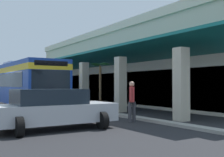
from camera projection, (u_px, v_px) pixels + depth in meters
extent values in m
plane|color=#262628|center=(118.00, 105.00, 23.00)|extent=(120.00, 120.00, 0.00)
cube|color=#9E998E|center=(56.00, 104.00, 22.86)|extent=(36.08, 0.50, 0.12)
cube|color=beige|center=(150.00, 71.00, 27.98)|extent=(30.06, 10.96, 6.02)
cube|color=beige|center=(150.00, 37.00, 28.06)|extent=(30.36, 11.26, 0.60)
cube|color=beige|center=(29.00, 85.00, 34.25)|extent=(0.55, 0.55, 3.31)
cube|color=beige|center=(42.00, 85.00, 29.98)|extent=(0.55, 0.55, 3.31)
cube|color=beige|center=(60.00, 85.00, 25.71)|extent=(0.55, 0.55, 3.31)
cube|color=beige|center=(84.00, 84.00, 21.43)|extent=(0.55, 0.55, 3.31)
cube|color=beige|center=(120.00, 84.00, 17.16)|extent=(0.55, 0.55, 3.31)
cube|color=beige|center=(181.00, 84.00, 12.89)|extent=(0.55, 0.55, 3.31)
cube|color=#146B66|center=(85.00, 61.00, 24.31)|extent=(30.06, 3.16, 0.82)
cube|color=#19232D|center=(102.00, 87.00, 25.11)|extent=(25.25, 0.08, 2.40)
cube|color=#193D9E|center=(24.00, 83.00, 20.46)|extent=(11.05, 2.76, 2.75)
cube|color=yellow|center=(24.00, 71.00, 20.48)|extent=(11.07, 2.78, 0.36)
cube|color=#19232D|center=(23.00, 80.00, 20.71)|extent=(9.29, 2.76, 0.90)
cube|color=#19232D|center=(51.00, 81.00, 15.85)|extent=(0.10, 2.24, 1.20)
cube|color=black|center=(51.00, 63.00, 15.86)|extent=(0.10, 1.94, 0.28)
cube|color=black|center=(52.00, 106.00, 15.71)|extent=(0.25, 2.45, 0.24)
cube|color=silver|center=(66.00, 100.00, 16.26)|extent=(0.06, 0.24, 0.16)
cube|color=silver|center=(36.00, 101.00, 15.30)|extent=(0.06, 0.24, 0.16)
cube|color=silver|center=(19.00, 64.00, 21.75)|extent=(2.43, 1.83, 0.24)
cylinder|color=black|center=(60.00, 103.00, 18.06)|extent=(1.00, 0.30, 1.00)
cylinder|color=black|center=(19.00, 104.00, 16.68)|extent=(1.00, 0.30, 1.00)
cylinder|color=black|center=(29.00, 98.00, 23.71)|extent=(1.00, 0.30, 1.00)
cube|color=#B2B5BA|center=(55.00, 113.00, 10.39)|extent=(1.86, 4.42, 0.66)
cube|color=#19232D|center=(49.00, 97.00, 10.30)|extent=(1.62, 2.49, 0.54)
cylinder|color=black|center=(81.00, 116.00, 11.94)|extent=(0.64, 0.22, 0.64)
cylinder|color=black|center=(102.00, 121.00, 10.42)|extent=(0.64, 0.22, 0.64)
cylinder|color=black|center=(6.00, 121.00, 10.35)|extent=(0.64, 0.22, 0.64)
cylinder|color=black|center=(19.00, 127.00, 8.83)|extent=(0.64, 0.22, 0.64)
cylinder|color=#38383D|center=(130.00, 112.00, 12.40)|extent=(0.16, 0.16, 0.88)
cylinder|color=#38383D|center=(134.00, 112.00, 12.57)|extent=(0.16, 0.16, 0.88)
cube|color=#B23333|center=(132.00, 94.00, 12.50)|extent=(0.55, 0.48, 0.66)
sphere|color=tan|center=(132.00, 84.00, 12.51)|extent=(0.24, 0.24, 0.24)
cylinder|color=#B23333|center=(131.00, 94.00, 12.20)|extent=(0.09, 0.09, 0.59)
cylinder|color=#B23333|center=(133.00, 93.00, 12.81)|extent=(0.09, 0.09, 0.59)
cube|color=#4C4742|center=(100.00, 105.00, 19.15)|extent=(0.80, 0.80, 0.53)
cylinder|color=#332319|center=(100.00, 101.00, 19.15)|extent=(0.68, 0.68, 0.02)
cylinder|color=brown|center=(100.00, 83.00, 19.18)|extent=(0.16, 0.16, 2.37)
ellipsoid|color=#195123|center=(103.00, 64.00, 18.69)|extent=(1.11, 0.45, 0.14)
ellipsoid|color=#195123|center=(105.00, 64.00, 19.41)|extent=(0.21, 0.77, 0.17)
ellipsoid|color=#195123|center=(97.00, 65.00, 19.60)|extent=(0.91, 0.25, 0.16)
ellipsoid|color=#195123|center=(95.00, 64.00, 18.89)|extent=(0.43, 0.90, 0.18)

